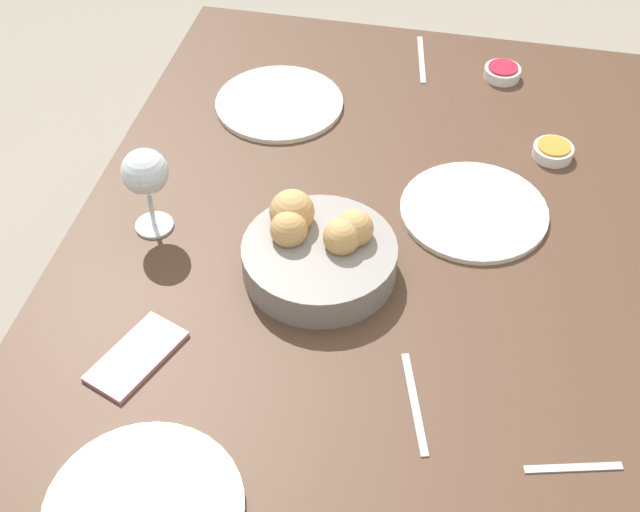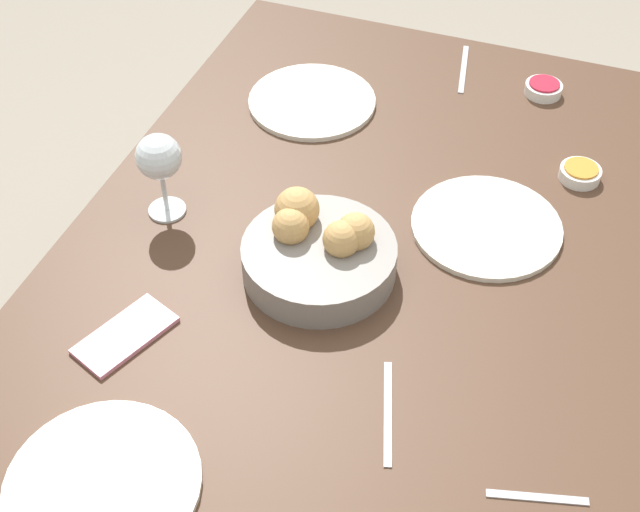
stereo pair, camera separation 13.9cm
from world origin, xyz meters
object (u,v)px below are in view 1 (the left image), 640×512
knife_silver (421,59)px  spoon_coffee (573,468)px  jam_bowl_honey (553,151)px  jam_bowl_berry (502,72)px  plate_far_center (474,211)px  fork_silver (415,403)px  plate_near_left (279,103)px  bread_basket (319,249)px  plate_near_right (144,509)px  cell_phone (136,356)px  wine_glass (145,175)px

knife_silver → spoon_coffee: same height
jam_bowl_honey → jam_bowl_berry: bearing=-155.7°
spoon_coffee → plate_far_center: bearing=-159.9°
jam_bowl_berry → fork_silver: jam_bowl_berry is taller
plate_near_left → bread_basket: bearing=22.0°
plate_near_right → cell_phone: bearing=-157.6°
knife_silver → spoon_coffee: bearing=19.2°
jam_bowl_honey → knife_silver: (-0.27, -0.27, -0.01)m
bread_basket → plate_far_center: bearing=127.8°
wine_glass → spoon_coffee: wine_glass is taller
bread_basket → plate_near_right: bearing=-15.0°
plate_near_left → fork_silver: plate_near_left is taller
jam_bowl_berry → fork_silver: (0.83, -0.06, -0.01)m
cell_phone → bread_basket: bearing=137.1°
plate_near_right → jam_bowl_honey: (-0.83, 0.48, 0.01)m
spoon_coffee → jam_bowl_honey: bearing=-176.0°
jam_bowl_berry → plate_near_right: bearing=-19.4°
plate_near_left → knife_silver: size_ratio=1.44×
plate_far_center → jam_bowl_berry: jam_bowl_berry is taller
jam_bowl_berry → knife_silver: jam_bowl_berry is taller
plate_near_right → wine_glass: (-0.50, -0.16, 0.11)m
jam_bowl_berry → spoon_coffee: 0.90m
bread_basket → wine_glass: (-0.03, -0.29, 0.07)m
plate_far_center → spoon_coffee: bearing=20.1°
plate_far_center → cell_phone: plate_far_center is taller
plate_far_center → knife_silver: plate_far_center is taller
bread_basket → knife_silver: bread_basket is taller
plate_near_right → jam_bowl_berry: jam_bowl_berry is taller
wine_glass → spoon_coffee: (0.32, 0.69, -0.11)m
jam_bowl_berry → knife_silver: (-0.03, -0.17, -0.01)m
bread_basket → plate_near_left: (-0.41, -0.17, -0.03)m
wine_glass → fork_silver: bearing=60.7°
plate_near_right → spoon_coffee: size_ratio=1.98×
jam_bowl_honey → fork_silver: size_ratio=0.43×
plate_near_right → knife_silver: (-1.09, 0.21, -0.00)m
jam_bowl_berry → fork_silver: size_ratio=0.43×
plate_far_center → knife_silver: size_ratio=1.46×
bread_basket → spoon_coffee: bearing=54.2°
plate_far_center → knife_silver: 0.47m
bread_basket → wine_glass: size_ratio=1.56×
fork_silver → cell_phone: bearing=-89.3°
jam_bowl_honey → plate_far_center: bearing=-34.3°
spoon_coffee → bread_basket: bearing=-125.8°
plate_near_right → jam_bowl_berry: bearing=160.6°
plate_far_center → jam_bowl_honey: jam_bowl_honey is taller
knife_silver → cell_phone: cell_phone is taller
jam_bowl_berry → cell_phone: jam_bowl_berry is taller
plate_near_left → plate_near_right: size_ratio=0.97×
wine_glass → fork_silver: wine_glass is taller
bread_basket → knife_silver: (-0.63, 0.08, -0.04)m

